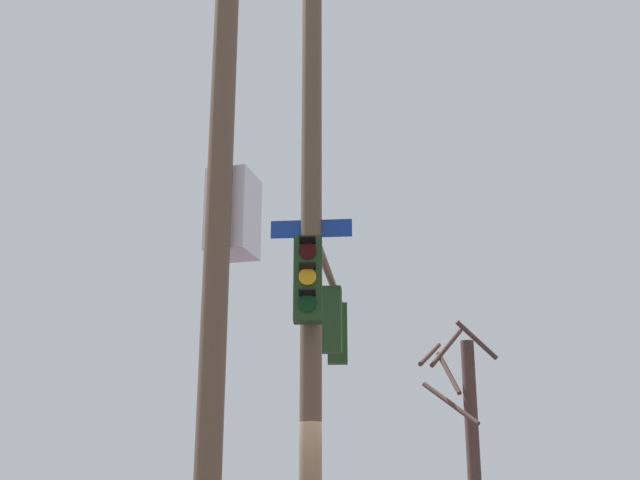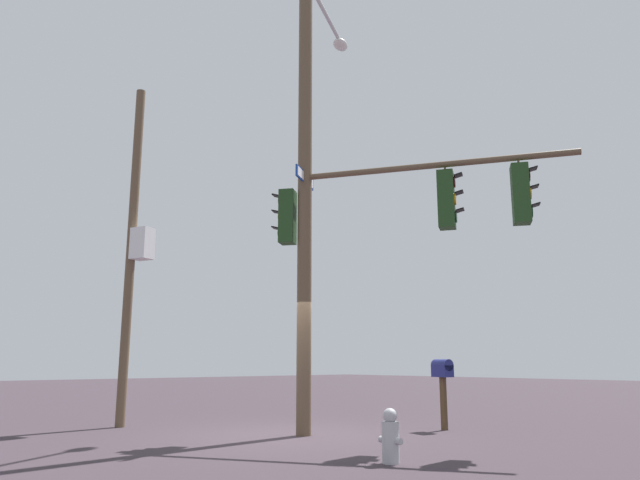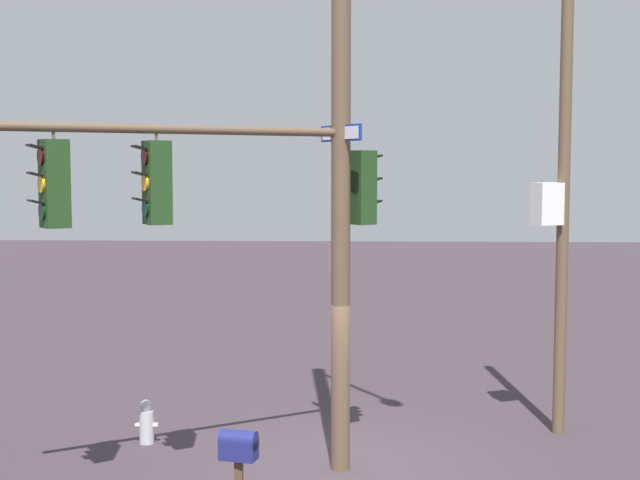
% 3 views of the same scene
% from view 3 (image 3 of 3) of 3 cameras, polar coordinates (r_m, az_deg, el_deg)
% --- Properties ---
extents(ground_plane, '(80.00, 80.00, 0.00)m').
position_cam_3_polar(ground_plane, '(14.16, 2.04, -14.06)').
color(ground_plane, '#392E35').
extents(main_signal_pole_assembly, '(6.28, 3.26, 9.99)m').
position_cam_3_polar(main_signal_pole_assembly, '(12.74, -1.35, 6.93)').
color(main_signal_pole_assembly, brown).
rests_on(main_signal_pole_assembly, ground).
extents(secondary_pole_assembly, '(0.67, 0.49, 7.65)m').
position_cam_3_polar(secondary_pole_assembly, '(15.56, 14.94, 1.96)').
color(secondary_pole_assembly, brown).
rests_on(secondary_pole_assembly, ground).
extents(fire_hydrant, '(0.38, 0.24, 0.73)m').
position_cam_3_polar(fire_hydrant, '(15.33, -10.95, -11.32)').
color(fire_hydrant, '#B2B2B7').
rests_on(fire_hydrant, ground).
extents(mailbox, '(0.48, 0.33, 1.41)m').
position_cam_3_polar(mailbox, '(11.12, -5.19, -13.41)').
color(mailbox, '#4C3823').
rests_on(mailbox, ground).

